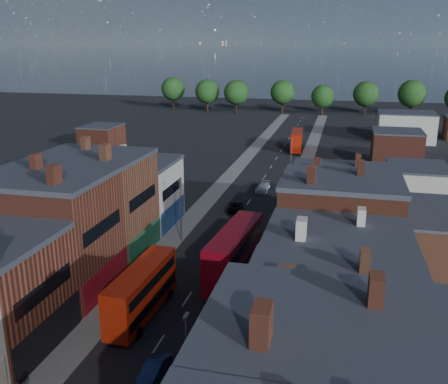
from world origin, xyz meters
The scene contains 13 objects.
pavement_west centered at (-6.50, 50.00, 0.06)m, with size 3.00×200.00×0.12m, color gray.
pavement_east centered at (6.50, 50.00, 0.06)m, with size 3.00×200.00×0.12m, color gray.
terrace_east centered at (14.00, 0.00, 5.90)m, with size 12.00×80.00×11.80m, color brown.
lamp_post_1 centered at (5.20, 0.00, 4.70)m, with size 0.25×0.70×8.12m.
lamp_post_2 centered at (-5.20, 30.00, 4.70)m, with size 0.25×0.70×8.12m.
lamp_post_3 centered at (5.20, 60.00, 4.70)m, with size 0.25×0.70×8.12m.
bus_0 centered at (-3.03, 12.15, 2.53)m, with size 3.05×10.94×4.69m.
bus_1 centered at (3.50, 21.70, 2.92)m, with size 3.97×12.73×5.41m.
bus_2 centered at (3.40, 89.29, 2.47)m, with size 3.17×10.72×4.57m.
car_1 centered at (1.20, 4.15, 0.63)m, with size 1.33×3.81×1.25m, color navy.
car_2 centered at (-1.20, 43.37, 0.60)m, with size 1.98×4.30×1.20m, color black.
car_3 centered at (1.20, 54.57, 0.68)m, with size 1.90×4.68×1.36m, color white.
ped_3 centered at (7.23, 4.13, 0.89)m, with size 0.91×0.41×1.55m, color #5A564D.
Camera 1 is at (13.77, -25.66, 23.99)m, focal length 40.00 mm.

